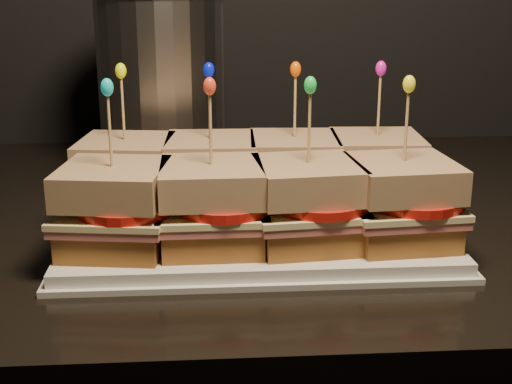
{
  "coord_description": "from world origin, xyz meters",
  "views": [
    {
      "loc": [
        -0.88,
        0.81,
        1.22
      ],
      "look_at": [
        -0.83,
        1.52,
        1.0
      ],
      "focal_mm": 50.0,
      "sensor_mm": 36.0,
      "label": 1
    }
  ],
  "objects": [
    {
      "name": "sandwich_2_bread_bot",
      "position": [
        -0.79,
        1.58,
        0.97
      ],
      "size": [
        0.1,
        0.1,
        0.03
      ],
      "primitive_type": "cube",
      "rotation": [
        0.0,
        0.0,
        -0.05
      ],
      "color": "brown",
      "rests_on": "platter"
    },
    {
      "name": "sandwich_5_pick",
      "position": [
        -0.88,
        1.47,
        1.07
      ],
      "size": [
        0.0,
        0.0,
        0.09
      ],
      "primitive_type": "cylinder",
      "color": "tan",
      "rests_on": "sandwich_5_bread_top"
    },
    {
      "name": "sandwich_6_cheese",
      "position": [
        -0.79,
        1.47,
        1.0
      ],
      "size": [
        0.12,
        0.11,
        0.01
      ],
      "primitive_type": "cube",
      "rotation": [
        0.0,
        0.0,
        0.1
      ],
      "color": "beige",
      "rests_on": "sandwich_6_ham"
    },
    {
      "name": "sandwich_0_frill",
      "position": [
        -0.98,
        1.58,
        1.12
      ],
      "size": [
        0.01,
        0.01,
        0.02
      ],
      "primitive_type": "ellipsoid",
      "color": "#F6F908",
      "rests_on": "sandwich_0_pick"
    },
    {
      "name": "sandwich_2_tomato",
      "position": [
        -0.78,
        1.57,
        1.01
      ],
      "size": [
        0.1,
        0.1,
        0.01
      ],
      "primitive_type": "cylinder",
      "color": "red",
      "rests_on": "sandwich_2_cheese"
    },
    {
      "name": "sandwich_3_pick",
      "position": [
        -0.69,
        1.58,
        1.07
      ],
      "size": [
        0.0,
        0.0,
        0.09
      ],
      "primitive_type": "cylinder",
      "color": "tan",
      "rests_on": "sandwich_3_bread_top"
    },
    {
      "name": "sandwich_4_bread_bot",
      "position": [
        -0.98,
        1.47,
        0.97
      ],
      "size": [
        0.11,
        0.11,
        0.03
      ],
      "primitive_type": "cube",
      "rotation": [
        0.0,
        0.0,
        -0.14
      ],
      "color": "brown",
      "rests_on": "platter"
    },
    {
      "name": "sandwich_6_bread_bot",
      "position": [
        -0.79,
        1.47,
        0.97
      ],
      "size": [
        0.1,
        0.1,
        0.03
      ],
      "primitive_type": "cube",
      "rotation": [
        0.0,
        0.0,
        0.1
      ],
      "color": "brown",
      "rests_on": "platter"
    },
    {
      "name": "sandwich_3_bread_top",
      "position": [
        -0.69,
        1.58,
        1.03
      ],
      "size": [
        0.1,
        0.1,
        0.03
      ],
      "primitive_type": "cube",
      "rotation": [
        0.0,
        0.0,
        -0.05
      ],
      "color": "#6B3010",
      "rests_on": "sandwich_3_tomato"
    },
    {
      "name": "sandwich_5_bread_top",
      "position": [
        -0.88,
        1.47,
        1.03
      ],
      "size": [
        0.1,
        0.1,
        0.03
      ],
      "primitive_type": "cube",
      "rotation": [
        0.0,
        0.0,
        0.01
      ],
      "color": "#6B3010",
      "rests_on": "sandwich_5_tomato"
    },
    {
      "name": "sandwich_6_pick",
      "position": [
        -0.79,
        1.47,
        1.07
      ],
      "size": [
        0.0,
        0.0,
        0.09
      ],
      "primitive_type": "cylinder",
      "color": "tan",
      "rests_on": "sandwich_6_bread_top"
    },
    {
      "name": "sandwich_6_tomato",
      "position": [
        -0.78,
        1.46,
        1.01
      ],
      "size": [
        0.1,
        0.1,
        0.01
      ],
      "primitive_type": "cylinder",
      "color": "red",
      "rests_on": "sandwich_6_cheese"
    },
    {
      "name": "sandwich_5_ham",
      "position": [
        -0.88,
        1.47,
        0.99
      ],
      "size": [
        0.11,
        0.1,
        0.01
      ],
      "primitive_type": "cube",
      "rotation": [
        0.0,
        0.0,
        0.01
      ],
      "color": "#C66459",
      "rests_on": "sandwich_5_bread_bot"
    },
    {
      "name": "platter",
      "position": [
        -0.83,
        1.52,
        0.95
      ],
      "size": [
        0.39,
        0.24,
        0.02
      ],
      "primitive_type": "cube",
      "color": "white",
      "rests_on": "granite_slab"
    },
    {
      "name": "sandwich_3_ham",
      "position": [
        -0.69,
        1.58,
        0.99
      ],
      "size": [
        0.11,
        0.11,
        0.01
      ],
      "primitive_type": "cube",
      "rotation": [
        0.0,
        0.0,
        -0.05
      ],
      "color": "#C66459",
      "rests_on": "sandwich_3_bread_bot"
    },
    {
      "name": "platter_rim",
      "position": [
        -0.83,
        1.52,
        0.95
      ],
      "size": [
        0.41,
        0.26,
        0.01
      ],
      "primitive_type": "cube",
      "color": "white",
      "rests_on": "granite_slab"
    },
    {
      "name": "appliance_base",
      "position": [
        -0.95,
        1.79,
        0.96
      ],
      "size": [
        0.25,
        0.23,
        0.03
      ],
      "primitive_type": "cube",
      "rotation": [
        0.0,
        0.0,
        -0.32
      ],
      "color": "#262628",
      "rests_on": "granite_slab"
    },
    {
      "name": "sandwich_6_ham",
      "position": [
        -0.79,
        1.47,
        0.99
      ],
      "size": [
        0.11,
        0.11,
        0.01
      ],
      "primitive_type": "cube",
      "rotation": [
        0.0,
        0.0,
        0.1
      ],
      "color": "#C66459",
      "rests_on": "sandwich_6_bread_bot"
    },
    {
      "name": "sandwich_1_cheese",
      "position": [
        -0.88,
        1.58,
        1.0
      ],
      "size": [
        0.11,
        0.11,
        0.01
      ],
      "primitive_type": "cube",
      "rotation": [
        0.0,
        0.0,
        -0.03
      ],
      "color": "beige",
      "rests_on": "sandwich_1_ham"
    },
    {
      "name": "sandwich_1_bread_bot",
      "position": [
        -0.88,
        1.58,
        0.97
      ],
      "size": [
        0.1,
        0.1,
        0.03
      ],
      "primitive_type": "cube",
      "rotation": [
        0.0,
        0.0,
        -0.03
      ],
      "color": "brown",
      "rests_on": "platter"
    },
    {
      "name": "sandwich_5_frill",
      "position": [
        -0.88,
        1.47,
        1.12
      ],
      "size": [
        0.01,
        0.01,
        0.02
      ],
      "primitive_type": "ellipsoid",
      "color": "red",
      "rests_on": "sandwich_5_pick"
    },
    {
      "name": "granite_slab",
      "position": [
        -0.54,
        1.65,
        0.93
      ],
      "size": [
        2.3,
        0.73,
        0.04
      ],
      "primitive_type": "cube",
      "color": "black",
      "rests_on": "cabinet"
    },
    {
      "name": "sandwich_5_cheese",
      "position": [
        -0.88,
        1.47,
        1.0
      ],
      "size": [
        0.11,
        0.1,
        0.01
      ],
      "primitive_type": "cube",
      "rotation": [
        0.0,
        0.0,
        0.01
      ],
      "color": "beige",
      "rests_on": "sandwich_5_ham"
    },
    {
      "name": "sandwich_4_tomato",
      "position": [
        -0.96,
        1.46,
        1.01
      ],
      "size": [
        0.1,
        0.1,
        0.01
      ],
      "primitive_type": "cylinder",
      "color": "red",
      "rests_on": "sandwich_4_cheese"
    },
    {
      "name": "sandwich_2_ham",
      "position": [
        -0.79,
        1.58,
        0.99
      ],
      "size": [
        0.11,
        0.11,
        0.01
      ],
      "primitive_type": "cube",
      "rotation": [
        0.0,
        0.0,
        -0.05
      ],
      "color": "#C66459",
      "rests_on": "sandwich_2_bread_bot"
    },
    {
      "name": "sandwich_0_tomato",
      "position": [
        -0.96,
        1.57,
        1.01
      ],
      "size": [
        0.1,
        0.1,
        0.01
      ],
      "primitive_type": "cylinder",
      "color": "red",
      "rests_on": "sandwich_0_cheese"
    },
    {
      "name": "sandwich_3_frill",
      "position": [
        -0.69,
        1.58,
        1.12
      ],
      "size": [
        0.01,
        0.01,
        0.02
      ],
      "primitive_type": "ellipsoid",
      "color": "#D4159E",
      "rests_on": "sandwich_3_pick"
    },
    {
      "name": "sandwich_3_bread_bot",
      "position": [
        -0.69,
        1.58,
        0.97
      ],
      "size": [
        0.1,
        0.1,
        0.03
      ],
      "primitive_type": "cube",
      "rotation": [
        0.0,
        0.0,
        -0.05
      ],
      "color": "brown",
      "rests_on": "platter"
    },
    {
      "name": "sandwich_1_tomato",
      "position": [
        -0.87,
        1.57,
        1.01
      ],
      "size": [
        0.1,
        0.1,
        0.01
      ],
      "primitive_type": "cylinder",
      "color": "red",
      "rests_on": "sandwich_1_cheese"
    },
    {
      "name": "sandwich_4_frill",
      "position": [
        -0.98,
        1.47,
        1.12
      ],
      "size": [
        0.01,
        0.01,
        0.02
      ],
      "primitive_type": "ellipsoid",
      "color": "#11B6AD",
      "rests_on": "sandwich_4_pick"
    },
    {
      "name": "sandwich_0_cheese",
      "position": [
        -0.98,
        1.58,
        1.0
      ],
      "size": [
        0.12,
        0.12,
        0.01
      ],
      "primitive_type": "cube",
      "rotation": [
        0.0,
        0.0,
        -0.13
      ],
      "color": "beige",
      "rests_on": "sandwich_0_ham"
    },
    {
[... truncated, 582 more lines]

